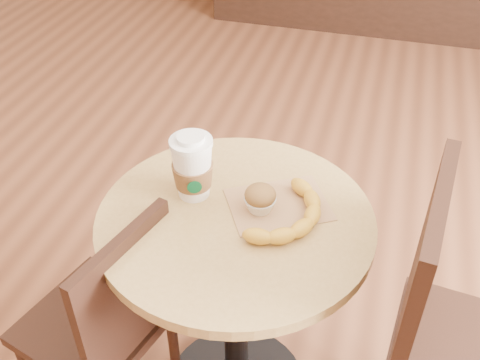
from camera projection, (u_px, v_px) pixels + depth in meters
The scene contains 7 objects.
cafe_table at pixel (236, 279), 1.49m from camera, with size 0.67×0.67×0.75m.
chair_left at pixel (107, 322), 1.49m from camera, with size 0.43×0.43×0.79m.
chair_right at pixel (456, 348), 1.32m from camera, with size 0.47×0.47×0.96m.
kraft_bag at pixel (278, 204), 1.38m from camera, with size 0.24×0.18×0.00m, color #A77B51.
coffee_cup at pixel (193, 169), 1.37m from camera, with size 0.10×0.11×0.17m.
muffin at pixel (260, 199), 1.34m from camera, with size 0.08×0.08×0.07m.
banana at pixel (290, 212), 1.33m from camera, with size 0.18×0.27×0.04m, color gold, non-canonical shape.
Camera 1 is at (0.20, -0.95, 1.65)m, focal length 42.00 mm.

